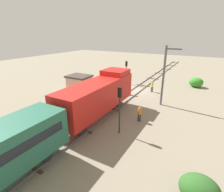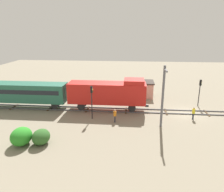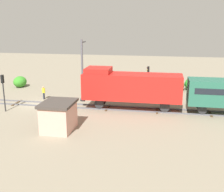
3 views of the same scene
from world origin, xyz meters
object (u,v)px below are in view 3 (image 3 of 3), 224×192
Objects in this scene: traffic_signal_mid at (148,78)px; relay_hut at (59,116)px; catenary_mast at (82,66)px; traffic_signal_near at (3,86)px; locomotive at (130,86)px; worker_near_track at (44,92)px; worker_by_signal at (124,92)px.

traffic_signal_mid is 1.29× the size of relay_hut.
catenary_mast is (-1.66, -8.84, 0.90)m from traffic_signal_mid.
traffic_signal_near is 0.93× the size of traffic_signal_mid.
locomotive is 2.57× the size of traffic_signal_mid.
worker_near_track is 0.49× the size of relay_hut.
traffic_signal_near is (3.20, -13.76, 0.13)m from locomotive.
worker_near_track is 0.22× the size of catenary_mast.
relay_hut is at bearing -34.73° from traffic_signal_mid.
locomotive reaches higher than worker_by_signal.
catenary_mast reaches higher than worker_near_track.
relay_hut reaches higher than worker_by_signal.
traffic_signal_near is 1.19× the size of relay_hut.
traffic_signal_near is at bearing 8.99° from worker_near_track.
traffic_signal_mid reaches higher than worker_near_track.
worker_near_track is at bearing 158.55° from traffic_signal_near.
relay_hut is (9.90, 5.81, 0.40)m from worker_near_track.
worker_by_signal is at bearing -104.46° from traffic_signal_mid.
traffic_signal_mid is at bearing 124.72° from worker_near_track.
traffic_signal_near is 2.46× the size of worker_by_signal.
catenary_mast is 12.90m from relay_hut.
catenary_mast is at bearing -125.75° from locomotive.
worker_near_track is at bearing -101.73° from locomotive.
catenary_mast is 2.16× the size of relay_hut.
traffic_signal_mid is at bearing 152.03° from locomotive.
locomotive is 3.31× the size of relay_hut.
traffic_signal_mid is at bearing 79.34° from catenary_mast.
worker_by_signal is at bearing 130.39° from worker_near_track.
relay_hut is (11.70, -4.45, 0.40)m from worker_by_signal.
worker_by_signal is at bearing 159.16° from relay_hut.
catenary_mast reaches higher than traffic_signal_mid.
locomotive is 4.74m from worker_by_signal.
locomotive is at bearing 54.25° from catenary_mast.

